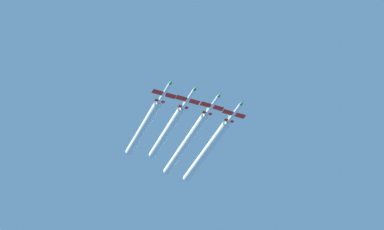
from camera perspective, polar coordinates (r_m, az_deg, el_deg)
name	(u,v)px	position (r m, az deg, el deg)	size (l,w,h in m)	color
jet_far_left	(235,112)	(269.88, 3.38, 0.21)	(9.04, 13.17, 3.17)	silver
jet_inner_left	(213,105)	(266.86, 1.64, 0.82)	(9.04, 13.17, 3.17)	silver
jet_center	(189,98)	(263.78, -0.25, 1.32)	(9.04, 13.17, 3.17)	silver
jet_inner_right	(165,92)	(261.62, -2.13, 1.80)	(9.04, 13.17, 3.17)	silver
smoke_trail_far_left	(206,152)	(288.30, 1.11, -2.88)	(2.93, 40.46, 2.93)	white
smoke_trail_inner_left	(185,144)	(285.27, -0.52, -2.31)	(2.93, 39.97, 2.93)	white
smoke_trail_center	(167,133)	(279.23, -1.99, -1.38)	(2.93, 31.38, 2.93)	white
smoke_trail_inner_right	(143,128)	(277.80, -3.84, -1.05)	(2.93, 32.95, 2.93)	white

